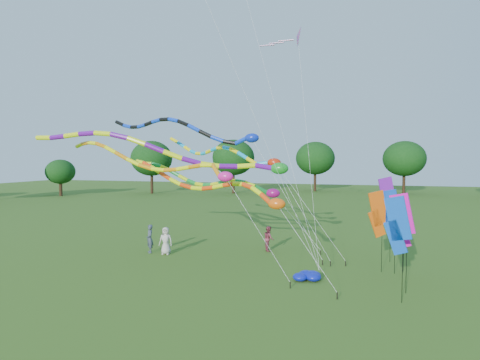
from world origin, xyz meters
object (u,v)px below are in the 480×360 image
(blue_nylon_heap, at_px, (312,278))
(person_c, at_px, (269,238))
(tube_kite_red, at_px, (219,187))
(tube_kite_orange, at_px, (161,163))
(person_b, at_px, (150,239))
(person_a, at_px, (166,241))

(blue_nylon_heap, xyz_separation_m, person_c, (-3.41, 5.94, 0.59))
(tube_kite_red, distance_m, tube_kite_orange, 3.65)
(tube_kite_red, relative_size, person_b, 6.83)
(person_b, bearing_deg, tube_kite_red, 22.89)
(person_a, bearing_deg, blue_nylon_heap, -27.98)
(tube_kite_orange, height_order, person_c, tube_kite_orange)
(tube_kite_red, relative_size, blue_nylon_heap, 9.98)
(tube_kite_red, xyz_separation_m, person_a, (-4.38, 2.46, -3.62))
(person_a, relative_size, person_b, 0.95)
(blue_nylon_heap, distance_m, person_b, 11.12)
(tube_kite_orange, bearing_deg, person_b, 145.90)
(tube_kite_red, distance_m, person_a, 6.19)
(person_a, xyz_separation_m, person_b, (-1.16, 0.09, 0.04))
(tube_kite_orange, height_order, blue_nylon_heap, tube_kite_orange)
(person_b, bearing_deg, tube_kite_orange, -2.00)
(person_b, bearing_deg, person_a, 43.29)
(tube_kite_orange, distance_m, person_c, 8.74)
(blue_nylon_heap, xyz_separation_m, person_a, (-9.43, 3.22, 0.65))
(blue_nylon_heap, bearing_deg, person_a, 161.14)
(blue_nylon_heap, bearing_deg, person_b, 162.65)
(person_a, xyz_separation_m, person_c, (6.02, 2.72, -0.05))
(person_c, bearing_deg, blue_nylon_heap, -175.37)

